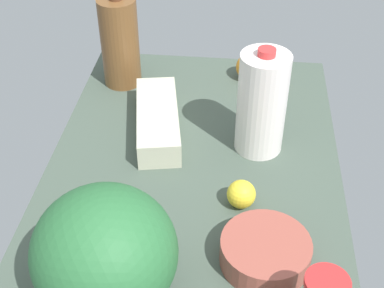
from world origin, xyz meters
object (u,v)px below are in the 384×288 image
object	(u,v)px
mixing_bowl	(265,252)
chocolate_milk_jug	(120,42)
watermelon	(105,253)
lemon_beside_bowl	(241,194)
lime_loose	(84,201)
orange_near_front	(249,67)
milk_jug	(262,103)
egg_carton	(158,120)

from	to	relation	value
mixing_bowl	chocolate_milk_jug	bearing A→B (deg)	33.36
watermelon	mixing_bowl	bearing A→B (deg)	-69.60
mixing_bowl	lemon_beside_bowl	world-z (taller)	lemon_beside_bowl
lime_loose	orange_near_front	bearing A→B (deg)	-30.68
lemon_beside_bowl	orange_near_front	size ratio (longest dim) A/B	0.80
milk_jug	egg_carton	xyz separation A→B (cm)	(4.18, 28.05, -10.49)
mixing_bowl	egg_carton	bearing A→B (deg)	34.35
watermelon	orange_near_front	xyz separation A→B (cm)	(85.44, -26.03, -8.52)
lemon_beside_bowl	egg_carton	bearing A→B (deg)	41.83
chocolate_milk_jug	lemon_beside_bowl	xyz separation A→B (cm)	(-51.39, -39.12, -10.56)
egg_carton	orange_near_front	world-z (taller)	orange_near_front
lemon_beside_bowl	lime_loose	xyz separation A→B (cm)	(-5.40, 36.53, -0.67)
milk_jug	egg_carton	size ratio (longest dim) A/B	0.90
milk_jug	lime_loose	xyz separation A→B (cm)	(-28.19, 40.44, -11.32)
milk_jug	mixing_bowl	size ratio (longest dim) A/B	1.54
egg_carton	chocolate_milk_jug	xyz separation A→B (cm)	(24.42, 14.98, 10.41)
egg_carton	lime_loose	distance (cm)	34.67
lime_loose	watermelon	bearing A→B (deg)	-153.60
chocolate_milk_jug	mixing_bowl	distance (cm)	82.07
chocolate_milk_jug	mixing_bowl	world-z (taller)	chocolate_milk_jug
egg_carton	milk_jug	bearing A→B (deg)	-109.00
milk_jug	lemon_beside_bowl	distance (cm)	25.45
lime_loose	mixing_bowl	bearing A→B (deg)	-104.81
mixing_bowl	lemon_beside_bowl	bearing A→B (deg)	18.71
lemon_beside_bowl	milk_jug	bearing A→B (deg)	-9.73
watermelon	milk_jug	distance (cm)	58.63
watermelon	chocolate_milk_jug	bearing A→B (deg)	9.87
milk_jug	lemon_beside_bowl	bearing A→B (deg)	170.27
milk_jug	egg_carton	world-z (taller)	milk_jug
orange_near_front	milk_jug	bearing A→B (deg)	-174.76
watermelon	lemon_beside_bowl	bearing A→B (deg)	-42.06
orange_near_front	lime_loose	bearing A→B (deg)	149.32
milk_jug	chocolate_milk_jug	world-z (taller)	milk_jug
egg_carton	orange_near_front	size ratio (longest dim) A/B	3.86
watermelon	mixing_bowl	world-z (taller)	watermelon
egg_carton	orange_near_front	distance (cm)	39.32
lime_loose	orange_near_front	size ratio (longest dim) A/B	0.65
watermelon	egg_carton	distance (cm)	55.78
milk_jug	egg_carton	bearing A→B (deg)	81.52
chocolate_milk_jug	orange_near_front	bearing A→B (deg)	-81.41
egg_carton	mixing_bowl	distance (cm)	52.71
mixing_bowl	orange_near_front	size ratio (longest dim) A/B	2.25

